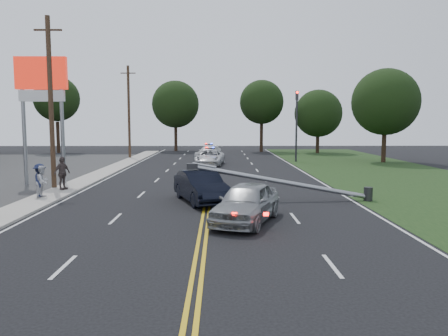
{
  "coord_description": "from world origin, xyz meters",
  "views": [
    {
      "loc": [
        0.58,
        -13.67,
        3.96
      ],
      "look_at": [
        0.81,
        7.82,
        1.7
      ],
      "focal_mm": 35.0,
      "sensor_mm": 36.0,
      "label": 1
    }
  ],
  "objects_px": {
    "pylon_sign": "(42,89)",
    "bystander_b": "(43,181)",
    "bystander_c": "(40,180)",
    "utility_pole_far": "(129,112)",
    "waiting_sedan": "(246,203)",
    "emergency_a": "(210,158)",
    "fallen_streetlight": "(291,183)",
    "emergency_b": "(209,152)",
    "utility_pole_mid": "(51,103)",
    "bystander_d": "(62,173)",
    "crashed_sedan": "(201,187)",
    "traffic_signal": "(297,120)"
  },
  "relations": [
    {
      "from": "pylon_sign",
      "to": "bystander_b",
      "type": "bearing_deg",
      "value": -69.54
    },
    {
      "from": "bystander_c",
      "to": "utility_pole_far",
      "type": "bearing_deg",
      "value": -17.17
    },
    {
      "from": "waiting_sedan",
      "to": "emergency_a",
      "type": "height_order",
      "value": "waiting_sedan"
    },
    {
      "from": "fallen_streetlight",
      "to": "emergency_a",
      "type": "relative_size",
      "value": 1.86
    },
    {
      "from": "emergency_b",
      "to": "bystander_c",
      "type": "xyz_separation_m",
      "value": [
        -8.15,
        -25.25,
        0.29
      ]
    },
    {
      "from": "fallen_streetlight",
      "to": "utility_pole_mid",
      "type": "bearing_deg",
      "value": 163.36
    },
    {
      "from": "waiting_sedan",
      "to": "bystander_d",
      "type": "height_order",
      "value": "bystander_d"
    },
    {
      "from": "crashed_sedan",
      "to": "bystander_c",
      "type": "distance_m",
      "value": 8.46
    },
    {
      "from": "utility_pole_mid",
      "to": "emergency_a",
      "type": "bearing_deg",
      "value": 58.68
    },
    {
      "from": "utility_pole_far",
      "to": "bystander_c",
      "type": "bearing_deg",
      "value": -88.89
    },
    {
      "from": "fallen_streetlight",
      "to": "utility_pole_far",
      "type": "xyz_separation_m",
      "value": [
        -13.39,
        26.0,
        4.17
      ]
    },
    {
      "from": "fallen_streetlight",
      "to": "crashed_sedan",
      "type": "bearing_deg",
      "value": -176.6
    },
    {
      "from": "fallen_streetlight",
      "to": "bystander_b",
      "type": "xyz_separation_m",
      "value": [
        -12.67,
        0.6,
        0.02
      ]
    },
    {
      "from": "utility_pole_mid",
      "to": "utility_pole_far",
      "type": "relative_size",
      "value": 1.0
    },
    {
      "from": "waiting_sedan",
      "to": "bystander_b",
      "type": "distance_m",
      "value": 11.43
    },
    {
      "from": "pylon_sign",
      "to": "waiting_sedan",
      "type": "height_order",
      "value": "pylon_sign"
    },
    {
      "from": "utility_pole_mid",
      "to": "traffic_signal",
      "type": "bearing_deg",
      "value": 45.8
    },
    {
      "from": "utility_pole_far",
      "to": "waiting_sedan",
      "type": "relative_size",
      "value": 2.14
    },
    {
      "from": "fallen_streetlight",
      "to": "waiting_sedan",
      "type": "distance_m",
      "value": 5.33
    },
    {
      "from": "traffic_signal",
      "to": "emergency_b",
      "type": "height_order",
      "value": "traffic_signal"
    },
    {
      "from": "bystander_b",
      "to": "traffic_signal",
      "type": "bearing_deg",
      "value": -27.14
    },
    {
      "from": "bystander_b",
      "to": "bystander_d",
      "type": "bearing_deg",
      "value": 8.96
    },
    {
      "from": "bystander_d",
      "to": "emergency_a",
      "type": "bearing_deg",
      "value": -0.49
    },
    {
      "from": "fallen_streetlight",
      "to": "bystander_b",
      "type": "relative_size",
      "value": 5.74
    },
    {
      "from": "emergency_a",
      "to": "bystander_b",
      "type": "distance_m",
      "value": 19.82
    },
    {
      "from": "emergency_a",
      "to": "emergency_b",
      "type": "height_order",
      "value": "emergency_a"
    },
    {
      "from": "bystander_c",
      "to": "bystander_d",
      "type": "xyz_separation_m",
      "value": [
        0.32,
        2.36,
        0.09
      ]
    },
    {
      "from": "crashed_sedan",
      "to": "emergency_a",
      "type": "height_order",
      "value": "crashed_sedan"
    },
    {
      "from": "crashed_sedan",
      "to": "bystander_c",
      "type": "relative_size",
      "value": 2.77
    },
    {
      "from": "utility_pole_far",
      "to": "crashed_sedan",
      "type": "relative_size",
      "value": 2.1
    },
    {
      "from": "pylon_sign",
      "to": "emergency_b",
      "type": "relative_size",
      "value": 1.68
    },
    {
      "from": "utility_pole_mid",
      "to": "crashed_sedan",
      "type": "distance_m",
      "value": 10.75
    },
    {
      "from": "waiting_sedan",
      "to": "fallen_streetlight",
      "type": "bearing_deg",
      "value": 82.15
    },
    {
      "from": "pylon_sign",
      "to": "waiting_sedan",
      "type": "bearing_deg",
      "value": -41.33
    },
    {
      "from": "waiting_sedan",
      "to": "emergency_a",
      "type": "bearing_deg",
      "value": 115.31
    },
    {
      "from": "traffic_signal",
      "to": "bystander_b",
      "type": "relative_size",
      "value": 4.32
    },
    {
      "from": "utility_pole_far",
      "to": "waiting_sedan",
      "type": "bearing_deg",
      "value": -70.52
    },
    {
      "from": "pylon_sign",
      "to": "bystander_c",
      "type": "bearing_deg",
      "value": -71.05
    },
    {
      "from": "utility_pole_far",
      "to": "utility_pole_mid",
      "type": "bearing_deg",
      "value": -90.0
    },
    {
      "from": "pylon_sign",
      "to": "bystander_c",
      "type": "height_order",
      "value": "pylon_sign"
    },
    {
      "from": "pylon_sign",
      "to": "traffic_signal",
      "type": "distance_m",
      "value": 24.75
    },
    {
      "from": "pylon_sign",
      "to": "waiting_sedan",
      "type": "relative_size",
      "value": 1.71
    },
    {
      "from": "emergency_a",
      "to": "waiting_sedan",
      "type": "bearing_deg",
      "value": -79.22
    },
    {
      "from": "fallen_streetlight",
      "to": "bystander_b",
      "type": "bearing_deg",
      "value": 177.3
    },
    {
      "from": "fallen_streetlight",
      "to": "bystander_d",
      "type": "bearing_deg",
      "value": 165.97
    },
    {
      "from": "utility_pole_mid",
      "to": "waiting_sedan",
      "type": "relative_size",
      "value": 2.14
    },
    {
      "from": "utility_pole_mid",
      "to": "bystander_c",
      "type": "distance_m",
      "value": 5.23
    },
    {
      "from": "waiting_sedan",
      "to": "emergency_b",
      "type": "xyz_separation_m",
      "value": [
        -2.22,
        30.73,
        -0.11
      ]
    },
    {
      "from": "utility_pole_far",
      "to": "bystander_b",
      "type": "height_order",
      "value": "utility_pole_far"
    },
    {
      "from": "emergency_a",
      "to": "fallen_streetlight",
      "type": "bearing_deg",
      "value": -70.47
    }
  ]
}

